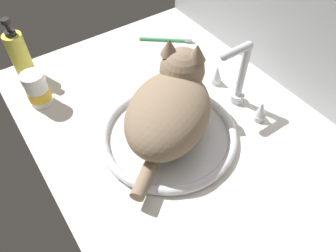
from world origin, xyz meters
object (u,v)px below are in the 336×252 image
(pill_bottle, at_px, (37,90))
(toothbrush, at_px, (167,40))
(sink_basin, at_px, (168,134))
(cat, at_px, (171,103))
(soap_pump_bottle, at_px, (19,55))
(faucet, at_px, (238,81))

(pill_bottle, bearing_deg, toothbrush, 95.48)
(sink_basin, bearing_deg, cat, 126.85)
(cat, xyz_separation_m, soap_pump_bottle, (-0.43, -0.23, -0.02))
(faucet, height_order, toothbrush, faucet)
(sink_basin, relative_size, soap_pump_bottle, 1.86)
(sink_basin, xyz_separation_m, pill_bottle, (-0.30, -0.22, 0.04))
(sink_basin, relative_size, toothbrush, 2.37)
(toothbrush, bearing_deg, cat, -33.18)
(sink_basin, relative_size, pill_bottle, 3.48)
(sink_basin, height_order, toothbrush, sink_basin)
(pill_bottle, relative_size, soap_pump_bottle, 0.54)
(sink_basin, distance_m, faucet, 0.23)
(sink_basin, height_order, soap_pump_bottle, soap_pump_bottle)
(faucet, distance_m, cat, 0.21)
(pill_bottle, relative_size, toothbrush, 0.68)
(cat, bearing_deg, soap_pump_bottle, -151.47)
(soap_pump_bottle, distance_m, toothbrush, 0.46)
(cat, bearing_deg, pill_bottle, -140.18)
(cat, xyz_separation_m, toothbrush, (-0.33, 0.22, -0.09))
(cat, height_order, pill_bottle, cat)
(cat, distance_m, soap_pump_bottle, 0.49)
(soap_pump_bottle, bearing_deg, faucet, 44.78)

